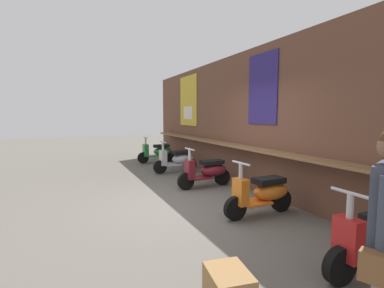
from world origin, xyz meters
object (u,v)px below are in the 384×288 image
object	(u,v)px
scooter_green	(158,152)
scooter_red	(379,239)
scooter_maroon	(208,171)
scooter_orange	(263,193)
scooter_silver	(178,159)

from	to	relation	value
scooter_green	scooter_red	xyz separation A→B (m)	(8.05, -0.00, 0.00)
scooter_green	scooter_maroon	size ratio (longest dim) A/B	1.00
scooter_green	scooter_orange	world-z (taller)	same
scooter_maroon	scooter_red	world-z (taller)	same
scooter_maroon	scooter_red	size ratio (longest dim) A/B	1.00
scooter_maroon	scooter_orange	xyz separation A→B (m)	(2.10, -0.00, 0.00)
scooter_orange	scooter_maroon	bearing A→B (deg)	-92.15
scooter_silver	scooter_green	bearing A→B (deg)	-92.60
scooter_silver	scooter_orange	xyz separation A→B (m)	(4.08, 0.00, 0.00)
scooter_silver	scooter_maroon	xyz separation A→B (m)	(1.98, 0.00, 0.00)
scooter_red	scooter_orange	bearing A→B (deg)	-88.63
scooter_orange	scooter_red	distance (m)	1.99
scooter_red	scooter_maroon	bearing A→B (deg)	-88.63
scooter_maroon	scooter_orange	size ratio (longest dim) A/B	1.00
scooter_green	scooter_silver	size ratio (longest dim) A/B	1.00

